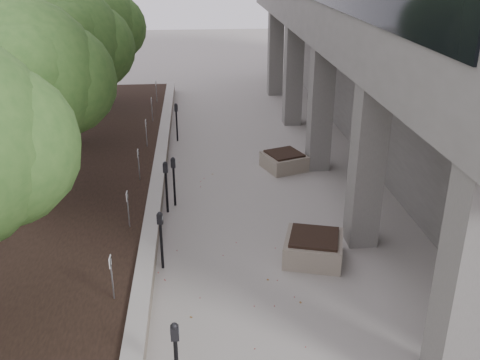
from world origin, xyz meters
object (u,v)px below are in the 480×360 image
crabapple_tree_3 (29,107)px  parking_meter_2 (161,240)px  parking_meter_3 (174,182)px  crabapple_tree_4 (69,67)px  planter_back (284,161)px  crabapple_tree_5 (94,43)px  parking_meter_4 (166,187)px  parking_meter_5 (177,122)px  planter_front (314,247)px

crabapple_tree_3 → parking_meter_2: crabapple_tree_3 is taller
parking_meter_3 → crabapple_tree_4: bearing=133.3°
parking_meter_3 → planter_back: bearing=40.5°
crabapple_tree_5 → planter_back: crabapple_tree_5 is taller
crabapple_tree_3 → parking_meter_2: bearing=-40.4°
crabapple_tree_5 → parking_meter_2: size_ratio=3.76×
parking_meter_4 → planter_back: (3.76, 2.92, -0.47)m
parking_meter_5 → parking_meter_4: bearing=-96.6°
crabapple_tree_5 → parking_meter_2: crabapple_tree_5 is taller
planter_front → parking_meter_2: bearing=-178.4°
crabapple_tree_3 → parking_meter_4: bearing=1.0°
crabapple_tree_3 → planter_front: crabapple_tree_3 is taller
crabapple_tree_3 → planter_front: size_ratio=4.09×
parking_meter_5 → planter_front: size_ratio=1.12×
crabapple_tree_5 → planter_back: 10.36m
crabapple_tree_3 → parking_meter_3: bearing=7.7°
planter_front → planter_back: 5.71m
crabapple_tree_5 → parking_meter_4: (3.32, -9.94, -2.36)m
crabapple_tree_3 → planter_front: (6.86, -2.73, -2.81)m
crabapple_tree_4 → parking_meter_5: (3.46, 1.12, -2.38)m
crabapple_tree_4 → crabapple_tree_5: same height
parking_meter_5 → planter_back: (3.61, -3.14, -0.45)m
parking_meter_3 → planter_front: parking_meter_3 is taller
planter_front → planter_back: size_ratio=1.08×
crabapple_tree_5 → planter_front: bearing=-61.7°
parking_meter_4 → planter_back: bearing=37.9°
crabapple_tree_3 → crabapple_tree_5: size_ratio=1.00×
parking_meter_3 → planter_back: size_ratio=1.20×
parking_meter_4 → planter_front: (3.54, -2.78, -0.45)m
parking_meter_2 → parking_meter_3: parking_meter_3 is taller
parking_meter_3 → planter_front: (3.34, -3.20, -0.43)m
parking_meter_2 → planter_front: 3.57m
crabapple_tree_4 → parking_meter_5: crabapple_tree_4 is taller
parking_meter_4 → crabapple_tree_5: bearing=108.4°
parking_meter_5 → planter_back: size_ratio=1.20×
crabapple_tree_4 → parking_meter_3: size_ratio=3.68×
crabapple_tree_3 → crabapple_tree_5: (0.00, 10.00, 0.00)m
parking_meter_4 → parking_meter_5: parking_meter_4 is taller
crabapple_tree_5 → planter_front: (6.86, -12.73, -2.81)m
crabapple_tree_3 → parking_meter_5: bearing=60.5°
crabapple_tree_3 → parking_meter_2: (3.31, -2.82, -2.40)m
parking_meter_3 → parking_meter_5: 5.64m
planter_front → parking_meter_3: bearing=136.2°
crabapple_tree_5 → planter_back: bearing=-44.8°
crabapple_tree_5 → parking_meter_3: (3.51, -9.52, -2.38)m
parking_meter_3 → parking_meter_4: (-0.20, -0.42, 0.02)m
crabapple_tree_3 → parking_meter_3: crabapple_tree_3 is taller
parking_meter_3 → planter_back: 4.37m
parking_meter_2 → planter_back: size_ratio=1.17×
crabapple_tree_3 → planter_front: 7.90m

